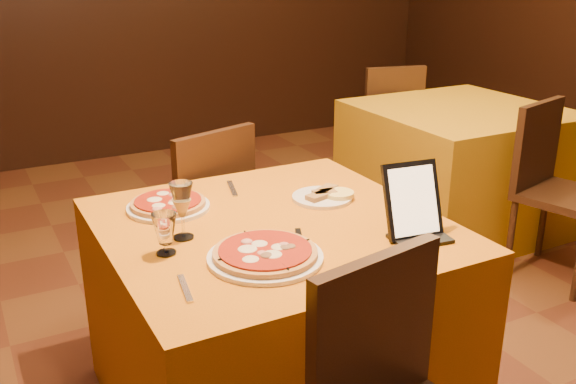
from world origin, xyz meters
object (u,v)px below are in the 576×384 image
main_table (273,320)px  chair_side_near (567,196)px  water_glass (165,234)px  chair_side_far (382,127)px  pizza_far (168,205)px  tablet (412,200)px  wine_glass (182,210)px  side_table (456,168)px  chair_main_far (192,220)px  pizza_near (265,255)px

main_table → chair_side_near: size_ratio=1.21×
water_glass → chair_side_far: bearing=41.0°
pizza_far → tablet: bearing=-43.2°
main_table → wine_glass: size_ratio=5.79×
side_table → wine_glass: size_ratio=5.79×
chair_side_near → tablet: 1.59m
chair_side_near → wine_glass: size_ratio=4.79×
pizza_far → wine_glass: (-0.04, -0.27, 0.08)m
chair_main_far → pizza_near: bearing=65.1°
side_table → tablet: 2.03m
wine_glass → water_glass: wine_glass is taller
chair_main_far → pizza_far: bearing=46.4°
side_table → tablet: size_ratio=4.51×
tablet → side_table: bearing=50.3°
chair_main_far → pizza_far: size_ratio=3.09×
main_table → chair_main_far: (0.00, 0.83, 0.08)m
pizza_near → side_table: bearing=33.6°
water_glass → pizza_far: bearing=71.1°
pizza_near → water_glass: (-0.25, 0.18, 0.05)m
side_table → pizza_near: pizza_near is taller
side_table → chair_side_near: 0.81m
main_table → pizza_far: pizza_far is taller
chair_side_near → chair_main_far: bearing=146.1°
chair_side_near → pizza_far: chair_side_near is taller
chair_side_far → pizza_near: size_ratio=2.63×
water_glass → tablet: 0.78m
side_table → pizza_far: 2.23m
chair_side_near → chair_side_far: same height
side_table → water_glass: bearing=-153.0°
pizza_near → water_glass: size_ratio=2.66×
chair_main_far → water_glass: 1.04m
side_table → pizza_far: (-2.06, -0.76, 0.39)m
water_glass → tablet: (0.74, -0.23, 0.06)m
chair_side_far → tablet: size_ratio=3.73×
water_glass → pizza_near: bearing=-35.5°
chair_side_far → pizza_near: (-1.93, -2.07, 0.31)m
water_glass → tablet: tablet is taller
water_glass → chair_main_far: bearing=66.5°
chair_side_far → wine_glass: (-2.09, -1.81, 0.39)m
main_table → water_glass: (-0.39, -0.06, 0.44)m
main_table → pizza_far: size_ratio=3.74×
wine_glass → tablet: (0.65, -0.32, 0.03)m
main_table → tablet: size_ratio=4.51×
chair_side_far → tablet: 2.60m
main_table → tablet: 0.67m
chair_main_far → main_table: bearing=72.7°
tablet → wine_glass: bearing=161.5°
side_table → chair_side_near: chair_side_near is taller
main_table → pizza_near: bearing=-120.8°
water_glass → tablet: bearing=-17.3°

